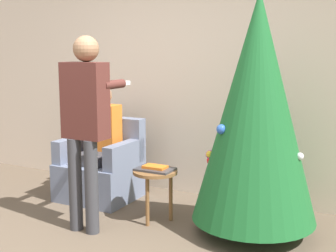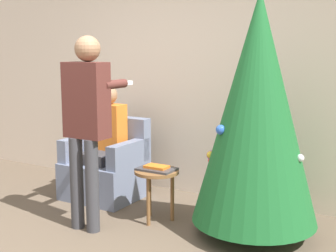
# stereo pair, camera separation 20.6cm
# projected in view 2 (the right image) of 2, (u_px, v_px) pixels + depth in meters

# --- Properties ---
(wall_back) EXTENTS (8.00, 0.06, 2.70)m
(wall_back) POSITION_uv_depth(u_px,v_px,m) (193.00, 73.00, 5.14)
(wall_back) COLOR beige
(wall_back) RESTS_ON ground_plane
(christmas_tree) EXTENTS (1.08, 1.08, 2.11)m
(christmas_tree) POSITION_uv_depth(u_px,v_px,m) (257.00, 109.00, 3.93)
(christmas_tree) COLOR brown
(christmas_tree) RESTS_ON ground_plane
(armchair) EXTENTS (0.77, 0.69, 0.86)m
(armchair) POSITION_uv_depth(u_px,v_px,m) (107.00, 169.00, 5.15)
(armchair) COLOR slate
(armchair) RESTS_ON ground_plane
(person_seated) EXTENTS (0.36, 0.46, 1.22)m
(person_seated) POSITION_uv_depth(u_px,v_px,m) (105.00, 138.00, 5.07)
(person_seated) COLOR #38383D
(person_seated) RESTS_ON ground_plane
(person_standing) EXTENTS (0.42, 0.57, 1.73)m
(person_standing) POSITION_uv_depth(u_px,v_px,m) (87.00, 115.00, 4.13)
(person_standing) COLOR #38383D
(person_standing) RESTS_ON ground_plane
(side_stool) EXTENTS (0.42, 0.42, 0.49)m
(side_stool) POSITION_uv_depth(u_px,v_px,m) (157.00, 178.00, 4.40)
(side_stool) COLOR brown
(side_stool) RESTS_ON ground_plane
(laptop) EXTENTS (0.35, 0.24, 0.02)m
(laptop) POSITION_uv_depth(u_px,v_px,m) (157.00, 169.00, 4.39)
(laptop) COLOR #38383D
(laptop) RESTS_ON side_stool
(book) EXTENTS (0.22, 0.14, 0.02)m
(book) POSITION_uv_depth(u_px,v_px,m) (157.00, 167.00, 4.38)
(book) COLOR orange
(book) RESTS_ON laptop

